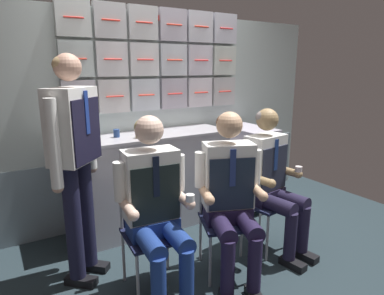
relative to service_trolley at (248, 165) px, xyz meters
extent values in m
cube|color=#233036|center=(-0.97, -0.96, -0.52)|extent=(4.80, 4.80, 0.04)
cube|color=#AFBDBA|center=(-0.97, 0.42, 0.57)|extent=(4.20, 0.06, 2.15)
cube|color=gray|center=(-0.97, 0.39, -0.15)|extent=(4.12, 0.01, 0.71)
cube|color=#B7B3BC|center=(-1.77, 0.36, 0.83)|extent=(0.31, 0.06, 0.32)
cylinder|color=red|center=(-1.77, 0.32, 0.83)|extent=(0.17, 0.01, 0.01)
cube|color=silver|center=(-1.44, 0.36, 0.83)|extent=(0.31, 0.06, 0.32)
cylinder|color=red|center=(-1.44, 0.32, 0.83)|extent=(0.17, 0.01, 0.01)
cube|color=silver|center=(-1.10, 0.36, 0.83)|extent=(0.31, 0.06, 0.32)
cylinder|color=red|center=(-1.10, 0.32, 0.83)|extent=(0.17, 0.01, 0.01)
cube|color=#AFAAB7|center=(-0.77, 0.36, 0.83)|extent=(0.31, 0.06, 0.32)
cylinder|color=red|center=(-0.77, 0.32, 0.83)|extent=(0.17, 0.01, 0.01)
cube|color=silver|center=(-0.44, 0.36, 0.83)|extent=(0.31, 0.06, 0.32)
cylinder|color=red|center=(-0.44, 0.32, 0.83)|extent=(0.17, 0.01, 0.01)
cube|color=#B6B5B5|center=(-0.10, 0.36, 0.83)|extent=(0.31, 0.06, 0.32)
cylinder|color=red|center=(-0.10, 0.32, 0.83)|extent=(0.17, 0.01, 0.01)
cube|color=#B3C0BE|center=(-1.77, 0.36, 1.18)|extent=(0.31, 0.06, 0.32)
cylinder|color=red|center=(-1.77, 0.32, 1.18)|extent=(0.17, 0.01, 0.01)
cube|color=silver|center=(-1.44, 0.36, 1.18)|extent=(0.31, 0.06, 0.32)
cylinder|color=red|center=(-1.44, 0.32, 1.18)|extent=(0.17, 0.01, 0.01)
cube|color=silver|center=(-1.10, 0.36, 1.18)|extent=(0.31, 0.06, 0.32)
cylinder|color=red|center=(-1.10, 0.32, 1.18)|extent=(0.17, 0.01, 0.01)
cube|color=silver|center=(-0.77, 0.36, 1.18)|extent=(0.31, 0.06, 0.32)
cylinder|color=red|center=(-0.77, 0.32, 1.18)|extent=(0.17, 0.01, 0.01)
cube|color=silver|center=(-0.44, 0.36, 1.18)|extent=(0.31, 0.06, 0.32)
cylinder|color=red|center=(-0.44, 0.32, 1.18)|extent=(0.17, 0.01, 0.01)
cube|color=silver|center=(-0.10, 0.36, 1.18)|extent=(0.31, 0.06, 0.32)
cylinder|color=red|center=(-0.10, 0.32, 1.18)|extent=(0.17, 0.01, 0.01)
cube|color=silver|center=(-1.77, 0.36, 1.53)|extent=(0.31, 0.06, 0.32)
cylinder|color=red|center=(-1.77, 0.32, 1.53)|extent=(0.17, 0.01, 0.01)
cube|color=#BCBCBF|center=(-1.44, 0.36, 1.53)|extent=(0.31, 0.06, 0.32)
cylinder|color=red|center=(-1.44, 0.32, 1.53)|extent=(0.17, 0.01, 0.01)
cube|color=#BDBDBF|center=(-1.10, 0.36, 1.53)|extent=(0.31, 0.06, 0.32)
cylinder|color=red|center=(-1.10, 0.32, 1.53)|extent=(0.17, 0.01, 0.01)
cube|color=#B0A9B7|center=(-0.77, 0.36, 1.53)|extent=(0.31, 0.06, 0.32)
cylinder|color=red|center=(-0.77, 0.32, 1.53)|extent=(0.17, 0.01, 0.01)
cube|color=silver|center=(-0.44, 0.36, 1.53)|extent=(0.31, 0.06, 0.32)
cylinder|color=red|center=(-0.44, 0.32, 1.53)|extent=(0.17, 0.01, 0.01)
cube|color=silver|center=(-0.10, 0.36, 1.53)|extent=(0.31, 0.06, 0.32)
cylinder|color=red|center=(-0.10, 0.32, 1.53)|extent=(0.17, 0.01, 0.01)
cube|color=red|center=(-0.96, 0.37, 1.59)|extent=(0.20, 0.02, 0.05)
cube|color=#BAB7BF|center=(-1.17, 0.13, -0.04)|extent=(1.61, 0.52, 0.94)
cube|color=#ABA7AF|center=(-1.17, 0.13, 0.45)|extent=(1.64, 0.53, 0.03)
sphere|color=black|center=(-0.15, -0.27, -0.47)|extent=(0.07, 0.07, 0.07)
sphere|color=black|center=(0.16, -0.27, -0.47)|extent=(0.07, 0.07, 0.07)
sphere|color=black|center=(-0.15, 0.28, -0.47)|extent=(0.07, 0.07, 0.07)
sphere|color=black|center=(0.16, 0.28, -0.47)|extent=(0.07, 0.07, 0.07)
cube|color=silver|center=(0.00, 0.00, 0.00)|extent=(0.40, 0.64, 0.87)
cube|color=#AAA4B5|center=(0.00, -0.32, -0.29)|extent=(0.35, 0.01, 0.23)
cube|color=#AAA4B5|center=(0.00, -0.32, 0.00)|extent=(0.35, 0.01, 0.23)
cube|color=#AAA4B5|center=(0.00, -0.32, 0.29)|extent=(0.35, 0.01, 0.23)
cylinder|color=#28282D|center=(0.00, -0.30, 0.42)|extent=(0.32, 0.02, 0.02)
cylinder|color=#A8AAAF|center=(-1.79, -0.99, -0.30)|extent=(0.02, 0.02, 0.41)
cylinder|color=#A8AAAF|center=(-1.43, -1.03, -0.30)|extent=(0.02, 0.02, 0.41)
cylinder|color=#A8AAAF|center=(-1.76, -0.64, -0.30)|extent=(0.02, 0.02, 0.41)
cylinder|color=#A8AAAF|center=(-1.40, -0.67, -0.30)|extent=(0.02, 0.02, 0.41)
cube|color=#181D3A|center=(-1.60, -0.83, -0.08)|extent=(0.43, 0.43, 0.02)
cube|color=#181D3A|center=(-1.58, -0.64, 0.13)|extent=(0.37, 0.06, 0.40)
cylinder|color=#A8AAAF|center=(-1.76, -0.64, 0.13)|extent=(0.02, 0.02, 0.40)
cylinder|color=#A8AAAF|center=(-1.40, -0.67, 0.13)|extent=(0.02, 0.02, 0.40)
cylinder|color=navy|center=(-1.72, -1.18, -0.24)|extent=(0.10, 0.10, 0.41)
cylinder|color=navy|center=(-1.53, -1.19, -0.24)|extent=(0.10, 0.10, 0.41)
cylinder|color=navy|center=(-1.71, -1.00, -0.02)|extent=(0.16, 0.41, 0.13)
cylinder|color=navy|center=(-1.51, -1.02, -0.02)|extent=(0.16, 0.41, 0.13)
cube|color=navy|center=(-1.60, -0.83, -0.01)|extent=(0.37, 0.23, 0.12)
cube|color=white|center=(-1.59, -0.81, 0.30)|extent=(0.39, 0.24, 0.50)
cube|color=black|center=(-1.60, -0.92, 0.26)|extent=(0.34, 0.04, 0.40)
cube|color=black|center=(-1.60, -0.93, 0.39)|extent=(0.04, 0.01, 0.28)
cylinder|color=white|center=(-1.81, -0.79, 0.36)|extent=(0.08, 0.08, 0.27)
cylinder|color=beige|center=(-1.80, -0.91, 0.20)|extent=(0.09, 0.26, 0.07)
sphere|color=beige|center=(-1.81, -1.02, 0.20)|extent=(0.08, 0.08, 0.08)
cylinder|color=white|center=(-1.38, -0.83, 0.36)|extent=(0.08, 0.08, 0.27)
cylinder|color=beige|center=(-1.41, -0.94, 0.20)|extent=(0.09, 0.26, 0.07)
sphere|color=beige|center=(-1.42, -1.05, 0.20)|extent=(0.08, 0.08, 0.08)
cylinder|color=white|center=(-1.42, -1.05, 0.24)|extent=(0.06, 0.06, 0.06)
sphere|color=beige|center=(-1.59, -0.81, 0.69)|extent=(0.20, 0.20, 0.20)
ellipsoid|color=tan|center=(-1.59, -0.80, 0.71)|extent=(0.21, 0.19, 0.14)
cylinder|color=#A8AAAF|center=(-1.24, -1.04, -0.30)|extent=(0.02, 0.02, 0.41)
cylinder|color=#A8AAAF|center=(-0.90, -1.17, -0.30)|extent=(0.02, 0.02, 0.41)
cylinder|color=#A8AAAF|center=(-1.11, -0.71, -0.30)|extent=(0.02, 0.02, 0.41)
cylinder|color=#A8AAAF|center=(-0.77, -0.84, -0.30)|extent=(0.02, 0.02, 0.41)
cube|color=#181D3A|center=(-1.01, -0.94, -0.08)|extent=(0.52, 0.52, 0.02)
cube|color=#181D3A|center=(-0.94, -0.76, 0.13)|extent=(0.35, 0.16, 0.40)
cylinder|color=#A8AAAF|center=(-1.11, -0.71, 0.13)|extent=(0.02, 0.02, 0.40)
cylinder|color=#A8AAAF|center=(-0.77, -0.84, 0.13)|extent=(0.02, 0.02, 0.40)
cylinder|color=#201836|center=(-1.22, -1.24, -0.24)|extent=(0.10, 0.10, 0.41)
cylinder|color=#201836|center=(-1.04, -1.31, -0.24)|extent=(0.10, 0.10, 0.41)
cylinder|color=#201836|center=(-1.16, -1.07, -0.02)|extent=(0.26, 0.42, 0.13)
cylinder|color=#201836|center=(-0.98, -1.14, -0.02)|extent=(0.26, 0.42, 0.13)
cube|color=#201836|center=(-1.01, -0.94, -0.01)|extent=(0.40, 0.31, 0.12)
cube|color=white|center=(-1.00, -0.92, 0.30)|extent=(0.42, 0.33, 0.50)
cube|color=#1B2638|center=(-1.04, -1.02, 0.26)|extent=(0.33, 0.14, 0.40)
cube|color=navy|center=(-1.04, -1.03, 0.39)|extent=(0.04, 0.02, 0.28)
cylinder|color=white|center=(-1.20, -0.84, 0.36)|extent=(0.08, 0.08, 0.27)
cylinder|color=tan|center=(-1.22, -0.95, 0.20)|extent=(0.15, 0.26, 0.07)
sphere|color=tan|center=(-1.26, -1.06, 0.20)|extent=(0.08, 0.08, 0.08)
cylinder|color=white|center=(-0.80, -1.00, 0.36)|extent=(0.08, 0.08, 0.27)
cylinder|color=tan|center=(-0.86, -1.10, 0.20)|extent=(0.15, 0.26, 0.07)
sphere|color=tan|center=(-0.90, -1.20, 0.20)|extent=(0.08, 0.08, 0.08)
sphere|color=tan|center=(-1.00, -0.92, 0.69)|extent=(0.20, 0.20, 0.20)
ellipsoid|color=brown|center=(-0.99, -0.91, 0.71)|extent=(0.24, 0.24, 0.14)
cylinder|color=#A8AAAF|center=(-0.63, -1.00, -0.30)|extent=(0.02, 0.02, 0.41)
cylinder|color=#A8AAAF|center=(-0.27, -0.95, -0.30)|extent=(0.02, 0.02, 0.41)
cylinder|color=#A8AAAF|center=(-0.69, -0.65, -0.30)|extent=(0.02, 0.02, 0.41)
cylinder|color=#A8AAAF|center=(-0.33, -0.59, -0.30)|extent=(0.02, 0.02, 0.41)
cube|color=#181D3A|center=(-0.48, -0.80, -0.08)|extent=(0.46, 0.46, 0.02)
cube|color=#181D3A|center=(-0.51, -0.61, 0.13)|extent=(0.37, 0.08, 0.40)
cylinder|color=#A8AAAF|center=(-0.69, -0.65, 0.13)|extent=(0.02, 0.02, 0.40)
cylinder|color=#A8AAAF|center=(-0.33, -0.59, 0.13)|extent=(0.02, 0.02, 0.40)
cube|color=black|center=(-0.51, -1.19, -0.47)|extent=(0.12, 0.23, 0.06)
cube|color=black|center=(-0.33, -1.16, -0.47)|extent=(0.12, 0.23, 0.06)
cylinder|color=#1E1933|center=(-0.52, -1.15, -0.24)|extent=(0.10, 0.10, 0.41)
cylinder|color=#1E1933|center=(-0.33, -1.12, -0.24)|extent=(0.10, 0.10, 0.41)
cylinder|color=#1E1933|center=(-0.55, -0.98, -0.02)|extent=(0.19, 0.40, 0.13)
cylinder|color=#1E1933|center=(-0.36, -0.95, -0.02)|extent=(0.19, 0.40, 0.13)
cube|color=#1E1933|center=(-0.48, -0.80, -0.01)|extent=(0.37, 0.25, 0.12)
cube|color=white|center=(-0.48, -0.78, 0.29)|extent=(0.39, 0.25, 0.48)
cube|color=#222737|center=(-0.47, -0.88, 0.25)|extent=(0.33, 0.06, 0.39)
cube|color=navy|center=(-0.47, -0.89, 0.38)|extent=(0.04, 0.01, 0.27)
cylinder|color=white|center=(-0.69, -0.81, 0.35)|extent=(0.08, 0.08, 0.26)
cylinder|color=#9E8056|center=(-0.65, -0.92, 0.20)|extent=(0.10, 0.25, 0.07)
sphere|color=#9E8056|center=(-0.64, -1.02, 0.20)|extent=(0.08, 0.08, 0.08)
cylinder|color=white|center=(-0.27, -0.75, 0.35)|extent=(0.08, 0.08, 0.26)
cylinder|color=#9E8056|center=(-0.28, -0.86, 0.20)|extent=(0.10, 0.25, 0.07)
sphere|color=#9E8056|center=(-0.26, -0.96, 0.20)|extent=(0.08, 0.08, 0.08)
cylinder|color=silver|center=(-0.26, -0.96, 0.24)|extent=(0.06, 0.06, 0.06)
sphere|color=#9E8056|center=(-0.48, -0.78, 0.67)|extent=(0.19, 0.19, 0.19)
ellipsoid|color=gray|center=(-0.49, -0.77, 0.69)|extent=(0.21, 0.20, 0.13)
cube|color=black|center=(-2.06, -0.51, -0.47)|extent=(0.23, 0.23, 0.06)
cube|color=black|center=(-1.92, -0.37, -0.47)|extent=(0.23, 0.23, 0.06)
cylinder|color=#191932|center=(-2.07, -0.49, -0.01)|extent=(0.12, 0.12, 0.88)
cylinder|color=#191932|center=(-1.95, -0.36, -0.01)|extent=(0.12, 0.12, 0.88)
cube|color=white|center=(-2.01, -0.42, 0.70)|extent=(0.42, 0.42, 0.54)
cube|color=black|center=(-1.93, -0.50, 0.67)|extent=(0.25, 0.26, 0.45)
cube|color=navy|center=(-1.92, -0.51, 0.80)|extent=(0.04, 0.04, 0.30)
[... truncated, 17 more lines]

